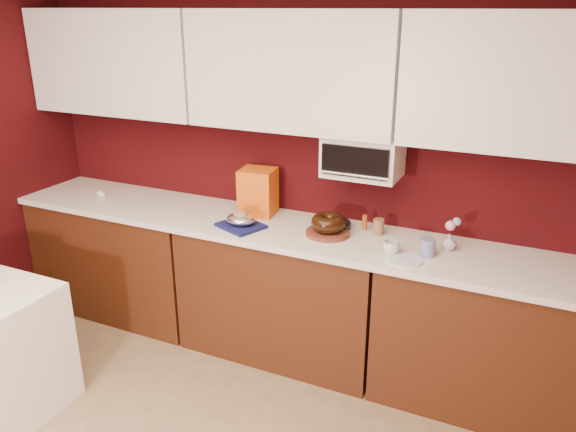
# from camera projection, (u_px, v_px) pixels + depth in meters

# --- Properties ---
(wall_back) EXTENTS (4.00, 0.02, 2.50)m
(wall_back) POSITION_uv_depth(u_px,v_px,m) (304.00, 162.00, 3.69)
(wall_back) COLOR #380709
(wall_back) RESTS_ON floor
(base_cabinet_left) EXTENTS (1.31, 0.58, 0.86)m
(base_cabinet_left) POSITION_uv_depth(u_px,v_px,m) (125.00, 257.00, 4.25)
(base_cabinet_left) COLOR #451F0D
(base_cabinet_left) RESTS_ON floor
(base_cabinet_center) EXTENTS (1.31, 0.58, 0.86)m
(base_cabinet_center) POSITION_uv_depth(u_px,v_px,m) (284.00, 293.00, 3.72)
(base_cabinet_center) COLOR #451F0D
(base_cabinet_center) RESTS_ON floor
(base_cabinet_right) EXTENTS (1.31, 0.58, 0.86)m
(base_cabinet_right) POSITION_uv_depth(u_px,v_px,m) (495.00, 340.00, 3.19)
(base_cabinet_right) COLOR #451F0D
(base_cabinet_right) RESTS_ON floor
(countertop) EXTENTS (4.00, 0.62, 0.04)m
(countertop) POSITION_uv_depth(u_px,v_px,m) (284.00, 230.00, 3.56)
(countertop) COLOR silver
(countertop) RESTS_ON base_cabinet_center
(upper_cabinet_left) EXTENTS (1.31, 0.33, 0.70)m
(upper_cabinet_left) POSITION_uv_depth(u_px,v_px,m) (118.00, 62.00, 3.87)
(upper_cabinet_left) COLOR white
(upper_cabinet_left) RESTS_ON wall_back
(upper_cabinet_center) EXTENTS (1.31, 0.33, 0.70)m
(upper_cabinet_center) POSITION_uv_depth(u_px,v_px,m) (294.00, 71.00, 3.34)
(upper_cabinet_center) COLOR white
(upper_cabinet_center) RESTS_ON wall_back
(upper_cabinet_right) EXTENTS (1.31, 0.33, 0.70)m
(upper_cabinet_right) POSITION_uv_depth(u_px,v_px,m) (535.00, 83.00, 2.82)
(upper_cabinet_right) COLOR white
(upper_cabinet_right) RESTS_ON wall_back
(toaster_oven) EXTENTS (0.45, 0.30, 0.25)m
(toaster_oven) POSITION_uv_depth(u_px,v_px,m) (363.00, 156.00, 3.35)
(toaster_oven) COLOR white
(toaster_oven) RESTS_ON upper_cabinet_center
(toaster_oven_door) EXTENTS (0.40, 0.02, 0.18)m
(toaster_oven_door) POSITION_uv_depth(u_px,v_px,m) (355.00, 162.00, 3.21)
(toaster_oven_door) COLOR black
(toaster_oven_door) RESTS_ON toaster_oven
(toaster_oven_handle) EXTENTS (0.42, 0.02, 0.02)m
(toaster_oven_handle) POSITION_uv_depth(u_px,v_px,m) (353.00, 175.00, 3.23)
(toaster_oven_handle) COLOR silver
(toaster_oven_handle) RESTS_ON toaster_oven
(cake_base) EXTENTS (0.35, 0.35, 0.02)m
(cake_base) POSITION_uv_depth(u_px,v_px,m) (328.00, 233.00, 3.43)
(cake_base) COLOR brown
(cake_base) RESTS_ON countertop
(bundt_cake) EXTENTS (0.25, 0.25, 0.08)m
(bundt_cake) POSITION_uv_depth(u_px,v_px,m) (328.00, 223.00, 3.41)
(bundt_cake) COLOR black
(bundt_cake) RESTS_ON cake_base
(navy_towel) EXTENTS (0.33, 0.31, 0.02)m
(navy_towel) POSITION_uv_depth(u_px,v_px,m) (241.00, 226.00, 3.55)
(navy_towel) COLOR #14184C
(navy_towel) RESTS_ON countertop
(foil_ham_nest) EXTENTS (0.21, 0.18, 0.07)m
(foil_ham_nest) POSITION_uv_depth(u_px,v_px,m) (241.00, 219.00, 3.53)
(foil_ham_nest) COLOR white
(foil_ham_nest) RESTS_ON navy_towel
(roasted_ham) EXTENTS (0.11, 0.10, 0.06)m
(roasted_ham) POSITION_uv_depth(u_px,v_px,m) (241.00, 215.00, 3.52)
(roasted_ham) COLOR #AD714F
(roasted_ham) RESTS_ON foil_ham_nest
(pandoro_box) EXTENTS (0.25, 0.23, 0.31)m
(pandoro_box) POSITION_uv_depth(u_px,v_px,m) (258.00, 192.00, 3.73)
(pandoro_box) COLOR red
(pandoro_box) RESTS_ON countertop
(dark_pan) EXTENTS (0.29, 0.29, 0.04)m
(dark_pan) POSITION_uv_depth(u_px,v_px,m) (333.00, 225.00, 3.54)
(dark_pan) COLOR black
(dark_pan) RESTS_ON countertop
(coffee_mug) EXTENTS (0.11, 0.11, 0.09)m
(coffee_mug) POSITION_uv_depth(u_px,v_px,m) (391.00, 246.00, 3.15)
(coffee_mug) COLOR silver
(coffee_mug) RESTS_ON countertop
(blue_jar) EXTENTS (0.11, 0.11, 0.10)m
(blue_jar) POSITION_uv_depth(u_px,v_px,m) (428.00, 247.00, 3.13)
(blue_jar) COLOR navy
(blue_jar) RESTS_ON countertop
(flower_vase) EXTENTS (0.08, 0.08, 0.11)m
(flower_vase) POSITION_uv_depth(u_px,v_px,m) (449.00, 241.00, 3.21)
(flower_vase) COLOR #ACAFC3
(flower_vase) RESTS_ON countertop
(flower_pink) EXTENTS (0.06, 0.06, 0.06)m
(flower_pink) POSITION_uv_depth(u_px,v_px,m) (450.00, 226.00, 3.17)
(flower_pink) COLOR pink
(flower_pink) RESTS_ON flower_vase
(flower_blue) EXTENTS (0.05, 0.05, 0.05)m
(flower_blue) POSITION_uv_depth(u_px,v_px,m) (457.00, 222.00, 3.17)
(flower_blue) COLOR #8299D0
(flower_blue) RESTS_ON flower_vase
(china_plate) EXTENTS (0.22, 0.22, 0.01)m
(china_plate) POSITION_uv_depth(u_px,v_px,m) (405.00, 260.00, 3.08)
(china_plate) COLOR white
(china_plate) RESTS_ON countertop
(amber_bottle) EXTENTS (0.04, 0.04, 0.10)m
(amber_bottle) POSITION_uv_depth(u_px,v_px,m) (365.00, 222.00, 3.49)
(amber_bottle) COLOR brown
(amber_bottle) RESTS_ON countertop
(paper_cup) EXTENTS (0.07, 0.07, 0.10)m
(paper_cup) POSITION_uv_depth(u_px,v_px,m) (378.00, 227.00, 3.42)
(paper_cup) COLOR brown
(paper_cup) RESTS_ON countertop
(egg_left) EXTENTS (0.06, 0.05, 0.04)m
(egg_left) POSITION_uv_depth(u_px,v_px,m) (103.00, 195.00, 4.10)
(egg_left) COLOR silver
(egg_left) RESTS_ON countertop
(egg_right) EXTENTS (0.07, 0.06, 0.04)m
(egg_right) POSITION_uv_depth(u_px,v_px,m) (100.00, 193.00, 4.12)
(egg_right) COLOR silver
(egg_right) RESTS_ON countertop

